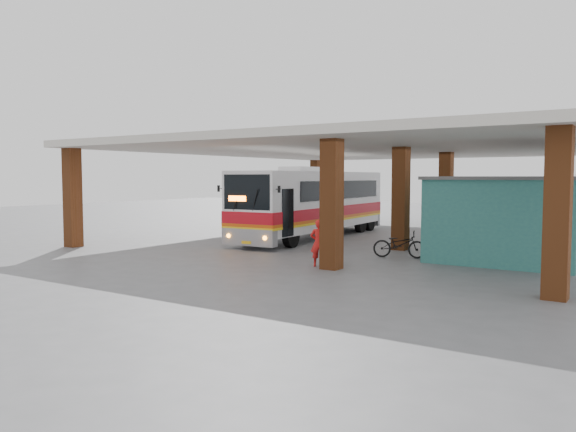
# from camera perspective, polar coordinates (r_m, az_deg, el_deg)

# --- Properties ---
(ground) EXTENTS (90.00, 90.00, 0.00)m
(ground) POSITION_cam_1_polar(r_m,az_deg,el_deg) (23.05, 1.53, -3.72)
(ground) COLOR #515154
(ground) RESTS_ON ground
(brick_columns) EXTENTS (20.10, 21.60, 4.35)m
(brick_columns) POSITION_cam_1_polar(r_m,az_deg,el_deg) (26.62, 9.87, 1.96)
(brick_columns) COLOR brown
(brick_columns) RESTS_ON ground
(canopy_roof) EXTENTS (21.00, 23.00, 0.30)m
(canopy_roof) POSITION_cam_1_polar(r_m,az_deg,el_deg) (28.39, 9.42, 6.78)
(canopy_roof) COLOR beige
(canopy_roof) RESTS_ON brick_columns
(shop_building) EXTENTS (5.20, 8.20, 3.11)m
(shop_building) POSITION_cam_1_polar(r_m,az_deg,el_deg) (23.88, 22.32, 0.02)
(shop_building) COLOR #296566
(shop_building) RESTS_ON ground
(coach_bus) EXTENTS (3.32, 12.43, 3.58)m
(coach_bus) POSITION_cam_1_polar(r_m,az_deg,el_deg) (28.65, 2.61, 1.36)
(coach_bus) COLOR silver
(coach_bus) RESTS_ON ground
(motorcycle) EXTENTS (2.11, 1.29, 1.05)m
(motorcycle) POSITION_cam_1_polar(r_m,az_deg,el_deg) (21.86, 11.25, -2.83)
(motorcycle) COLOR black
(motorcycle) RESTS_ON ground
(pedestrian) EXTENTS (0.70, 0.60, 1.63)m
(pedestrian) POSITION_cam_1_polar(r_m,az_deg,el_deg) (19.35, 3.14, -2.76)
(pedestrian) COLOR red
(pedestrian) RESTS_ON ground
(red_chair) EXTENTS (0.59, 0.59, 0.86)m
(red_chair) POSITION_cam_1_polar(r_m,az_deg,el_deg) (27.58, 16.83, -1.79)
(red_chair) COLOR red
(red_chair) RESTS_ON ground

